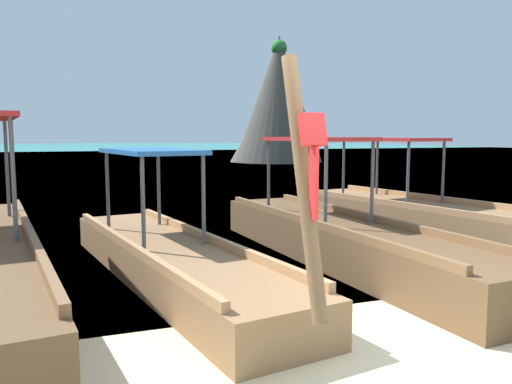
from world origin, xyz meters
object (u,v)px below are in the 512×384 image
longtail_boat_red_ribbon (171,258)px  longtail_boat_blue_ribbon (343,239)px  longtail_boat_turquoise_ribbon (418,216)px  karst_rock (277,102)px

longtail_boat_red_ribbon → longtail_boat_blue_ribbon: bearing=1.8°
longtail_boat_blue_ribbon → longtail_boat_turquoise_ribbon: bearing=29.5°
longtail_boat_red_ribbon → longtail_boat_turquoise_ribbon: bearing=16.2°
longtail_boat_red_ribbon → karst_rock: (12.55, 26.63, 3.80)m
longtail_boat_blue_ribbon → longtail_boat_turquoise_ribbon: longtail_boat_blue_ribbon is taller
longtail_boat_blue_ribbon → longtail_boat_turquoise_ribbon: 2.70m
longtail_boat_blue_ribbon → longtail_boat_turquoise_ribbon: (2.35, 1.33, -0.00)m
longtail_boat_blue_ribbon → karst_rock: karst_rock is taller
longtail_boat_red_ribbon → karst_rock: size_ratio=0.70×
longtail_boat_blue_ribbon → karst_rock: 28.64m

